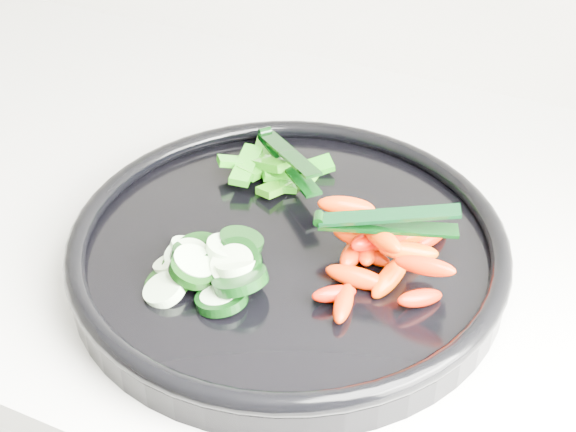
% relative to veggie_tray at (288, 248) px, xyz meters
% --- Properties ---
extents(counter, '(2.02, 0.62, 0.93)m').
position_rel_veggie_tray_xyz_m(counter, '(-0.40, 0.08, -0.48)').
color(counter, white).
rests_on(counter, ground).
extents(veggie_tray, '(0.38, 0.38, 0.04)m').
position_rel_veggie_tray_xyz_m(veggie_tray, '(0.00, 0.00, 0.00)').
color(veggie_tray, black).
rests_on(veggie_tray, counter).
extents(cucumber_pile, '(0.12, 0.12, 0.04)m').
position_rel_veggie_tray_xyz_m(cucumber_pile, '(-0.04, -0.06, 0.01)').
color(cucumber_pile, black).
rests_on(cucumber_pile, veggie_tray).
extents(carrot_pile, '(0.13, 0.16, 0.05)m').
position_rel_veggie_tray_xyz_m(carrot_pile, '(0.08, 0.00, 0.02)').
color(carrot_pile, '#EC5D00').
rests_on(carrot_pile, veggie_tray).
extents(pepper_pile, '(0.10, 0.10, 0.04)m').
position_rel_veggie_tray_xyz_m(pepper_pile, '(-0.06, 0.09, 0.01)').
color(pepper_pile, '#22710A').
rests_on(pepper_pile, veggie_tray).
extents(tong_carrot, '(0.11, 0.05, 0.02)m').
position_rel_veggie_tray_xyz_m(tong_carrot, '(0.08, 0.00, 0.05)').
color(tong_carrot, black).
rests_on(tong_carrot, carrot_pile).
extents(tong_pepper, '(0.10, 0.08, 0.02)m').
position_rel_veggie_tray_xyz_m(tong_pepper, '(-0.04, 0.09, 0.03)').
color(tong_pepper, black).
rests_on(tong_pepper, pepper_pile).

